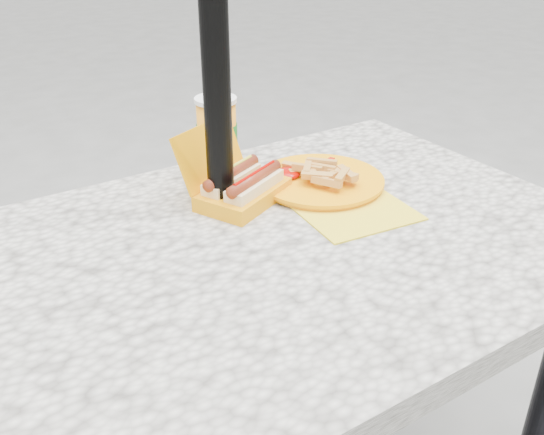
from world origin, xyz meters
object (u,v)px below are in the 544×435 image
hotdog_box (241,186)px  soda_cup (217,135)px  fries_plate (322,181)px  umbrella_pole (214,20)px

hotdog_box → soda_cup: size_ratio=1.39×
hotdog_box → fries_plate: hotdog_box is taller
fries_plate → soda_cup: (-0.14, 0.19, 0.07)m
hotdog_box → soda_cup: bearing=53.0°
umbrella_pole → fries_plate: size_ratio=6.07×
hotdog_box → umbrella_pole: bearing=165.0°
hotdog_box → soda_cup: (0.03, 0.15, 0.05)m
umbrella_pole → hotdog_box: umbrella_pole is taller
umbrella_pole → fries_plate: 0.40m
soda_cup → fries_plate: bearing=-53.9°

